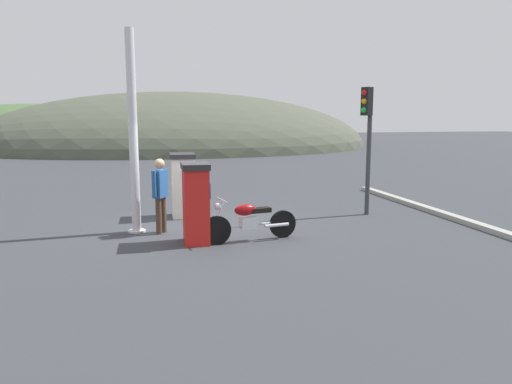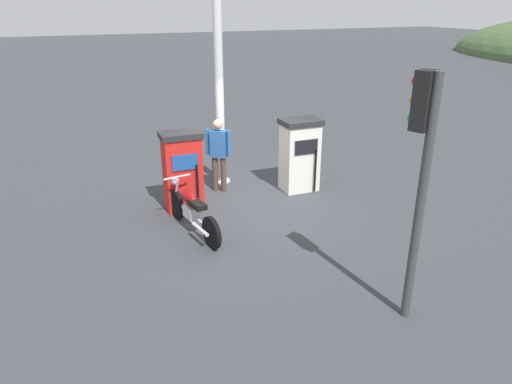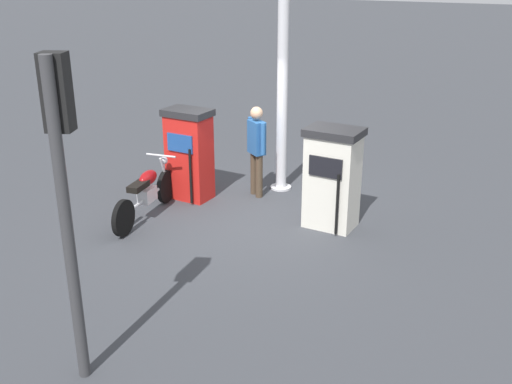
{
  "view_description": "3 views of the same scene",
  "coord_description": "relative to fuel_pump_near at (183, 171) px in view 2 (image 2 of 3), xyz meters",
  "views": [
    {
      "loc": [
        -1.46,
        -11.19,
        2.61
      ],
      "look_at": [
        1.24,
        -0.46,
        0.87
      ],
      "focal_mm": 33.95,
      "sensor_mm": 36.0,
      "label": 1
    },
    {
      "loc": [
        8.66,
        -3.69,
        4.07
      ],
      "look_at": [
        0.94,
        -0.26,
        0.64
      ],
      "focal_mm": 32.92,
      "sensor_mm": 36.0,
      "label": 2
    },
    {
      "loc": [
        8.31,
        4.44,
        4.09
      ],
      "look_at": [
        0.67,
        0.48,
        0.76
      ],
      "focal_mm": 41.9,
      "sensor_mm": 36.0,
      "label": 3
    }
  ],
  "objects": [
    {
      "name": "fuel_pump_near",
      "position": [
        0.0,
        0.0,
        0.0
      ],
      "size": [
        0.62,
        0.84,
        1.67
      ],
      "color": "red",
      "rests_on": "ground"
    },
    {
      "name": "motorcycle_near_pump",
      "position": [
        1.1,
        -0.16,
        -0.41
      ],
      "size": [
        2.08,
        0.58,
        0.94
      ],
      "color": "black",
      "rests_on": "ground"
    },
    {
      "name": "ground_plane",
      "position": [
        0.27,
        1.37,
        -0.85
      ],
      "size": [
        120.0,
        120.0,
        0.0
      ],
      "primitive_type": "plane",
      "color": "#383A3F"
    },
    {
      "name": "fuel_pump_far",
      "position": [
        -0.0,
        2.74,
        -0.0
      ],
      "size": [
        0.7,
        0.89,
        1.66
      ],
      "color": "silver",
      "rests_on": "ground"
    },
    {
      "name": "roadside_traffic_light",
      "position": [
        4.72,
        1.77,
        1.46
      ],
      "size": [
        0.4,
        0.3,
        3.34
      ],
      "color": "#38383A",
      "rests_on": "ground"
    },
    {
      "name": "canopy_support_pole",
      "position": [
        -1.2,
        1.27,
        1.32
      ],
      "size": [
        0.4,
        0.4,
        4.49
      ],
      "color": "silver",
      "rests_on": "ground"
    },
    {
      "name": "attendant_person",
      "position": [
        -0.67,
        1.03,
        0.12
      ],
      "size": [
        0.39,
        0.52,
        1.68
      ],
      "color": "#473828",
      "rests_on": "ground"
    }
  ]
}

